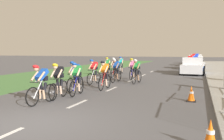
{
  "coord_description": "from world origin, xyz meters",
  "views": [
    {
      "loc": [
        4.4,
        -5.85,
        2.05
      ],
      "look_at": [
        0.35,
        5.78,
        1.1
      ],
      "focal_mm": 40.28,
      "sensor_mm": 36.0,
      "label": 1
    }
  ],
  "objects": [
    {
      "name": "cyclist_ninth",
      "position": [
        -0.04,
        11.28,
        0.79
      ],
      "size": [
        0.42,
        1.72,
        1.56
      ],
      "color": "black",
      "rests_on": "ground"
    },
    {
      "name": "cyclist_seventh",
      "position": [
        -0.71,
        9.61,
        0.79
      ],
      "size": [
        0.44,
        1.72,
        1.56
      ],
      "color": "black",
      "rests_on": "ground"
    },
    {
      "name": "traffic_cone_near",
      "position": [
        4.66,
        -0.38,
        0.31
      ],
      "size": [
        0.36,
        0.36,
        0.64
      ],
      "color": "black",
      "rests_on": "ground"
    },
    {
      "name": "police_car_second",
      "position": [
        3.87,
        23.8,
        0.68
      ],
      "size": [
        2.31,
        4.55,
        1.59
      ],
      "color": "silver",
      "rests_on": "ground"
    },
    {
      "name": "cyclist_sixth",
      "position": [
        -1.67,
        8.2,
        0.79
      ],
      "size": [
        0.45,
        1.72,
        1.56
      ],
      "color": "black",
      "rests_on": "ground"
    },
    {
      "name": "cyclist_fourth",
      "position": [
        -1.52,
        5.47,
        0.79
      ],
      "size": [
        0.42,
        1.72,
        1.56
      ],
      "color": "black",
      "rests_on": "ground"
    },
    {
      "name": "cyclist_fifth",
      "position": [
        -0.3,
        6.46,
        0.79
      ],
      "size": [
        0.42,
        1.72,
        1.56
      ],
      "color": "black",
      "rests_on": "ground"
    },
    {
      "name": "cyclist_lead",
      "position": [
        -1.3,
        2.26,
        0.79
      ],
      "size": [
        0.45,
        1.72,
        1.56
      ],
      "color": "black",
      "rests_on": "ground"
    },
    {
      "name": "cyclist_third",
      "position": [
        -0.89,
        4.4,
        0.79
      ],
      "size": [
        0.45,
        1.72,
        1.56
      ],
      "color": "black",
      "rests_on": "ground"
    },
    {
      "name": "police_car_furthest",
      "position": [
        3.87,
        35.65,
        0.68
      ],
      "size": [
        2.26,
        4.53,
        1.59
      ],
      "color": "white",
      "rests_on": "ground"
    },
    {
      "name": "police_car_nearest",
      "position": [
        3.87,
        17.37,
        0.68
      ],
      "size": [
        2.12,
        4.46,
        1.59
      ],
      "color": "silver",
      "rests_on": "ground"
    },
    {
      "name": "ground_plane",
      "position": [
        0.0,
        0.0,
        0.0
      ],
      "size": [
        160.0,
        160.0,
        0.0
      ],
      "primitive_type": "plane",
      "color": "#56565B"
    },
    {
      "name": "cyclist_twelfth",
      "position": [
        -2.14,
        15.34,
        0.79
      ],
      "size": [
        0.45,
        1.72,
        1.56
      ],
      "color": "black",
      "rests_on": "ground"
    },
    {
      "name": "cyclist_tenth",
      "position": [
        -1.69,
        12.26,
        0.79
      ],
      "size": [
        0.42,
        1.72,
        1.56
      ],
      "color": "black",
      "rests_on": "ground"
    },
    {
      "name": "kerb_edge",
      "position": [
        5.0,
        14.0,
        0.07
      ],
      "size": [
        0.16,
        60.0,
        0.13
      ],
      "primitive_type": "cube",
      "color": "#9E9E99",
      "rests_on": "ground"
    },
    {
      "name": "cyclist_eighth",
      "position": [
        0.71,
        9.46,
        0.79
      ],
      "size": [
        0.45,
        1.72,
        1.56
      ],
      "color": "black",
      "rests_on": "ground"
    },
    {
      "name": "police_car_third",
      "position": [
        3.87,
        29.69,
        0.68
      ],
      "size": [
        2.02,
        4.41,
        1.59
      ],
      "color": "silver",
      "rests_on": "ground"
    },
    {
      "name": "lane_markings_centre",
      "position": [
        0.0,
        8.75,
        0.0
      ],
      "size": [
        0.14,
        21.6,
        0.01
      ],
      "color": "white",
      "rests_on": "ground"
    },
    {
      "name": "cyclist_second",
      "position": [
        -1.26,
        3.43,
        0.79
      ],
      "size": [
        0.44,
        1.72,
        1.56
      ],
      "color": "black",
      "rests_on": "ground"
    },
    {
      "name": "cyclist_eleventh",
      "position": [
        -2.52,
        12.97,
        0.79
      ],
      "size": [
        0.46,
        1.72,
        1.56
      ],
      "color": "black",
      "rests_on": "ground"
    },
    {
      "name": "traffic_cone_mid",
      "position": [
        4.13,
        4.65,
        0.31
      ],
      "size": [
        0.36,
        0.36,
        0.64
      ],
      "color": "black",
      "rests_on": "ground"
    },
    {
      "name": "grass_verge",
      "position": [
        -7.68,
        14.0,
        0.0
      ],
      "size": [
        7.0,
        60.0,
        0.01
      ],
      "primitive_type": "cube",
      "color": "#4C7F42",
      "rests_on": "ground"
    }
  ]
}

